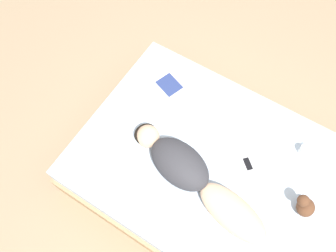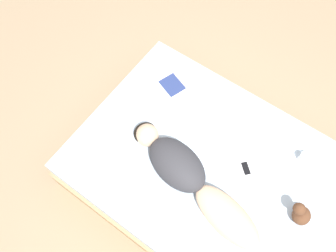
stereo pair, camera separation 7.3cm
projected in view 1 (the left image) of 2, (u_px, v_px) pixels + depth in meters
name	position (u px, v px, depth m)	size (l,w,h in m)	color
ground_plane	(206.00, 180.00, 3.20)	(12.00, 12.00, 0.00)	#9E8466
bed	(209.00, 172.00, 2.96)	(1.67, 2.29, 0.53)	tan
person	(192.00, 175.00, 2.56)	(0.52, 1.34, 0.23)	#DBB28E
open_magazine	(158.00, 92.00, 3.01)	(0.60, 0.46, 0.01)	white
coffee_mug	(304.00, 150.00, 2.72)	(0.10, 0.07, 0.09)	white
cell_phone	(248.00, 164.00, 2.71)	(0.13, 0.14, 0.01)	silver
plush_toy	(305.00, 206.00, 2.48)	(0.15, 0.17, 0.20)	brown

